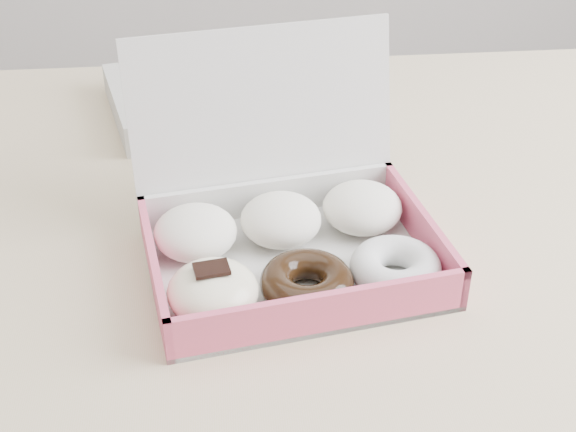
{
  "coord_description": "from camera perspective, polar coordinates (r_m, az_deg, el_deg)",
  "views": [
    {
      "loc": [
        -0.19,
        -0.81,
        1.25
      ],
      "look_at": [
        -0.13,
        -0.17,
        0.83
      ],
      "focal_mm": 50.0,
      "sensor_mm": 36.0,
      "label": 1
    }
  ],
  "objects": [
    {
      "name": "table",
      "position": [
        1.02,
        6.63,
        -1.67
      ],
      "size": [
        1.2,
        0.8,
        0.75
      ],
      "color": "#C7B482",
      "rests_on": "ground"
    },
    {
      "name": "donut_box",
      "position": [
        0.82,
        -0.15,
        -1.31
      ],
      "size": [
        0.33,
        0.3,
        0.21
      ],
      "rotation": [
        0.0,
        0.0,
        0.17
      ],
      "color": "silver",
      "rests_on": "table"
    },
    {
      "name": "newspapers",
      "position": [
        1.14,
        -5.62,
        8.51
      ],
      "size": [
        0.31,
        0.27,
        0.04
      ],
      "primitive_type": "cube",
      "rotation": [
        0.0,
        0.0,
        0.22
      ],
      "color": "beige",
      "rests_on": "table"
    }
  ]
}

